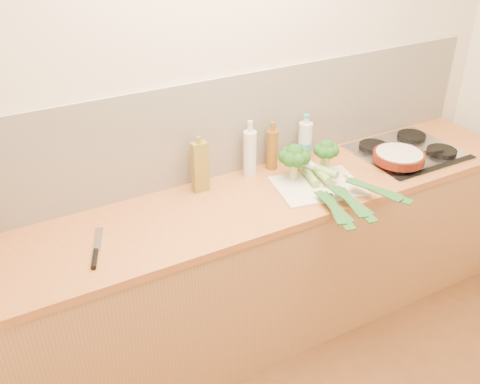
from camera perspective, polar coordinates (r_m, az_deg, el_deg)
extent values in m
plane|color=beige|center=(2.75, -1.39, 9.53)|extent=(3.50, 0.00, 3.50)
cube|color=silver|center=(2.79, -1.26, 6.98)|extent=(3.20, 0.02, 0.54)
cube|color=#AF7E49|center=(2.96, 1.54, -8.29)|extent=(3.20, 0.60, 0.86)
cube|color=#C97C3B|center=(2.70, 1.67, -0.85)|extent=(3.20, 0.62, 0.04)
cube|color=silver|center=(3.27, 17.36, 4.08)|extent=(0.58, 0.50, 0.01)
cube|color=black|center=(3.13, 20.27, 2.48)|extent=(0.58, 0.04, 0.01)
cylinder|color=black|center=(3.09, 16.96, 2.96)|extent=(0.17, 0.17, 0.03)
cylinder|color=black|center=(3.29, 20.71, 4.06)|extent=(0.17, 0.17, 0.03)
cylinder|color=black|center=(3.24, 14.05, 4.72)|extent=(0.17, 0.17, 0.03)
cylinder|color=black|center=(3.43, 17.83, 5.69)|extent=(0.17, 0.17, 0.03)
cube|color=beige|center=(2.80, 8.30, 0.65)|extent=(0.49, 0.40, 0.01)
cylinder|color=#ABBC6D|center=(2.81, 5.74, 2.16)|extent=(0.04, 0.04, 0.09)
sphere|color=#163D10|center=(2.76, 5.85, 4.11)|extent=(0.10, 0.10, 0.10)
sphere|color=#163D10|center=(2.80, 6.63, 4.00)|extent=(0.08, 0.08, 0.08)
sphere|color=#163D10|center=(2.81, 5.91, 4.22)|extent=(0.08, 0.08, 0.08)
sphere|color=#163D10|center=(2.80, 5.13, 4.13)|extent=(0.08, 0.08, 0.08)
sphere|color=#163D10|center=(2.76, 4.87, 3.78)|extent=(0.08, 0.08, 0.08)
sphere|color=#163D10|center=(2.73, 5.33, 3.44)|extent=(0.08, 0.08, 0.08)
sphere|color=#163D10|center=(2.73, 6.18, 3.37)|extent=(0.08, 0.08, 0.08)
sphere|color=#163D10|center=(2.76, 6.76, 3.62)|extent=(0.08, 0.08, 0.08)
cylinder|color=#ABBC6D|center=(2.89, 9.04, 2.87)|extent=(0.05, 0.05, 0.10)
sphere|color=#163D10|center=(2.84, 9.21, 4.70)|extent=(0.08, 0.08, 0.08)
sphere|color=#163D10|center=(2.87, 9.80, 4.60)|extent=(0.06, 0.06, 0.06)
sphere|color=#163D10|center=(2.88, 9.21, 4.78)|extent=(0.06, 0.06, 0.06)
sphere|color=#163D10|center=(2.87, 8.61, 4.71)|extent=(0.06, 0.06, 0.06)
sphere|color=#163D10|center=(2.84, 8.43, 4.44)|extent=(0.06, 0.06, 0.06)
sphere|color=#163D10|center=(2.82, 8.83, 4.17)|extent=(0.06, 0.06, 0.06)
sphere|color=#163D10|center=(2.82, 9.50, 4.12)|extent=(0.06, 0.06, 0.06)
sphere|color=#163D10|center=(2.84, 9.93, 4.31)|extent=(0.06, 0.06, 0.06)
cylinder|color=white|center=(2.94, 6.51, 2.96)|extent=(0.07, 0.14, 0.04)
cylinder|color=#7BA351|center=(2.82, 7.52, 1.63)|extent=(0.08, 0.17, 0.04)
cube|color=#1C4A1A|center=(2.57, 10.05, -1.70)|extent=(0.17, 0.29, 0.02)
cube|color=#1C4A1A|center=(2.55, 10.23, -1.90)|extent=(0.13, 0.34, 0.01)
cube|color=#1C4A1A|center=(2.58, 9.97, -1.51)|extent=(0.06, 0.28, 0.02)
cylinder|color=white|center=(2.89, 7.71, 2.74)|extent=(0.05, 0.11, 0.04)
cylinder|color=#7BA351|center=(2.80, 8.79, 1.74)|extent=(0.06, 0.13, 0.04)
cube|color=#1C4A1A|center=(2.60, 11.79, -1.04)|extent=(0.13, 0.30, 0.02)
cube|color=#1C4A1A|center=(2.58, 12.03, -1.22)|extent=(0.09, 0.34, 0.01)
cube|color=#1C4A1A|center=(2.60, 11.68, -0.85)|extent=(0.07, 0.28, 0.02)
cylinder|color=white|center=(2.86, 7.19, 2.94)|extent=(0.07, 0.12, 0.04)
cylinder|color=#7BA351|center=(2.81, 9.15, 2.19)|extent=(0.09, 0.14, 0.04)
cube|color=#1C4A1A|center=(2.69, 14.23, 0.24)|extent=(0.09, 0.30, 0.02)
cube|color=#1C4A1A|center=(2.68, 14.61, 0.13)|extent=(0.16, 0.34, 0.01)
cube|color=#1C4A1A|center=(2.69, 14.06, 0.38)|extent=(0.18, 0.26, 0.02)
cube|color=silver|center=(2.46, -14.91, -4.91)|extent=(0.10, 0.19, 0.00)
cylinder|color=black|center=(2.33, -15.24, -6.90)|extent=(0.06, 0.12, 0.02)
cylinder|color=#4D160C|center=(3.07, 16.58, 3.64)|extent=(0.28, 0.28, 0.05)
cylinder|color=beige|center=(3.06, 16.64, 4.04)|extent=(0.25, 0.25, 0.00)
cube|color=black|center=(3.18, 19.73, 4.00)|extent=(0.14, 0.05, 0.02)
cube|color=olive|center=(2.69, -4.30, 2.68)|extent=(0.08, 0.05, 0.27)
cylinder|color=olive|center=(2.62, -4.42, 5.58)|extent=(0.02, 0.02, 0.03)
cylinder|color=silver|center=(2.83, 1.06, 4.09)|extent=(0.07, 0.07, 0.25)
cylinder|color=silver|center=(2.76, 1.09, 7.01)|extent=(0.03, 0.03, 0.06)
cylinder|color=brown|center=(2.91, 3.44, 4.53)|extent=(0.06, 0.06, 0.22)
cylinder|color=brown|center=(2.86, 3.53, 6.98)|extent=(0.03, 0.03, 0.05)
cylinder|color=silver|center=(3.01, 6.94, 5.30)|extent=(0.08, 0.08, 0.23)
cylinder|color=silver|center=(2.96, 7.09, 7.55)|extent=(0.03, 0.03, 0.03)
cylinder|color=#358EC8|center=(3.02, 6.90, 4.71)|extent=(0.08, 0.08, 0.07)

